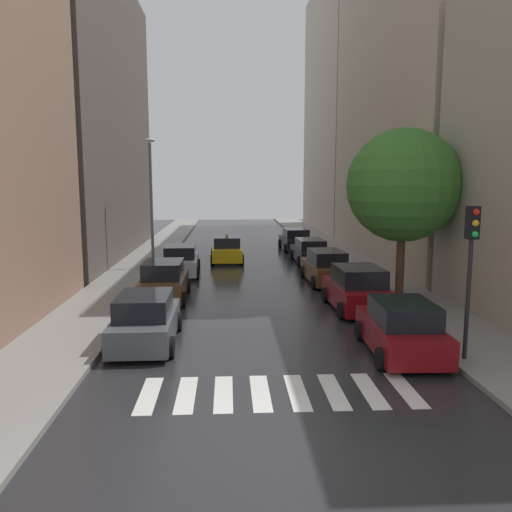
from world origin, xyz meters
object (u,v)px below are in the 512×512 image
at_px(parked_car_left_second, 164,282).
at_px(traffic_light_right_corner, 471,249).
at_px(taxi_midroad, 227,249).
at_px(parked_car_left_third, 181,261).
at_px(parked_car_left_nearest, 145,321).
at_px(street_tree_right, 403,186).
at_px(parked_car_right_third, 326,268).
at_px(parked_car_right_fifth, 295,240).
at_px(parked_car_right_fourth, 310,252).
at_px(lamp_post_left, 151,195).
at_px(parked_car_right_second, 357,290).
at_px(parked_car_right_nearest, 402,329).

distance_m(parked_car_left_second, traffic_light_right_corner, 12.90).
bearing_deg(taxi_midroad, parked_car_left_third, 150.50).
distance_m(parked_car_left_nearest, traffic_light_right_corner, 9.88).
bearing_deg(parked_car_left_third, street_tree_right, -126.20).
bearing_deg(parked_car_left_second, parked_car_right_third, -66.89).
bearing_deg(parked_car_left_third, parked_car_right_fifth, -39.85).
bearing_deg(parked_car_right_fifth, street_tree_right, -174.39).
distance_m(parked_car_right_fourth, lamp_post_left, 10.41).
distance_m(parked_car_left_third, parked_car_right_second, 11.40).
bearing_deg(parked_car_right_fourth, parked_car_left_third, 113.66).
bearing_deg(taxi_midroad, lamp_post_left, 126.29).
height_order(parked_car_right_fourth, street_tree_right, street_tree_right).
bearing_deg(parked_car_left_nearest, parked_car_right_second, -63.53).
bearing_deg(lamp_post_left, parked_car_right_second, -45.84).
relative_size(parked_car_right_second, street_tree_right, 0.59).
bearing_deg(parked_car_right_fifth, parked_car_left_second, 151.51).
xyz_separation_m(parked_car_right_nearest, parked_car_right_second, (0.03, 5.33, 0.05)).
height_order(parked_car_left_third, traffic_light_right_corner, traffic_light_right_corner).
relative_size(parked_car_left_third, street_tree_right, 0.63).
xyz_separation_m(parked_car_left_second, taxi_midroad, (2.70, 10.79, -0.04)).
bearing_deg(street_tree_right, lamp_post_left, 144.82).
xyz_separation_m(parked_car_left_second, traffic_light_right_corner, (9.45, -8.43, 2.49)).
bearing_deg(taxi_midroad, parked_car_right_third, -147.11).
relative_size(parked_car_right_third, taxi_midroad, 1.00).
xyz_separation_m(parked_car_left_second, parked_car_right_third, (7.71, 3.30, -0.01)).
bearing_deg(parked_car_right_fifth, taxi_midroad, 132.81).
xyz_separation_m(parked_car_left_nearest, parked_car_left_second, (-0.17, 6.17, 0.03)).
bearing_deg(parked_car_right_fifth, traffic_light_right_corner, -178.54).
bearing_deg(parked_car_right_second, traffic_light_right_corner, -168.09).
bearing_deg(parked_car_left_second, parked_car_left_third, -1.57).
bearing_deg(parked_car_right_nearest, parked_car_right_fourth, 2.04).
distance_m(parked_car_left_second, street_tree_right, 10.98).
bearing_deg(parked_car_left_third, parked_car_right_nearest, -152.33).
distance_m(parked_car_left_nearest, parked_car_right_third, 12.11).
xyz_separation_m(parked_car_left_nearest, traffic_light_right_corner, (9.28, -2.26, 2.52)).
distance_m(parked_car_right_second, street_tree_right, 4.91).
distance_m(parked_car_left_nearest, parked_car_right_fifth, 23.40).
relative_size(street_tree_right, lamp_post_left, 0.98).
xyz_separation_m(parked_car_right_fifth, lamp_post_left, (-9.38, -8.38, 3.61)).
xyz_separation_m(parked_car_left_nearest, parked_car_right_nearest, (7.74, -1.37, 0.00)).
bearing_deg(parked_car_left_second, parked_car_right_second, -105.61).
relative_size(parked_car_left_nearest, parked_car_left_third, 0.93).
bearing_deg(parked_car_left_nearest, parked_car_right_fourth, -26.49).
relative_size(parked_car_left_nearest, parked_car_right_third, 0.93).
bearing_deg(traffic_light_right_corner, parked_car_right_nearest, 149.97).
bearing_deg(lamp_post_left, parked_car_left_second, -78.38).
relative_size(parked_car_right_nearest, taxi_midroad, 0.91).
relative_size(parked_car_left_third, lamp_post_left, 0.61).
bearing_deg(parked_car_right_second, parked_car_right_fifth, -1.42).
distance_m(parked_car_right_second, parked_car_right_third, 5.51).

